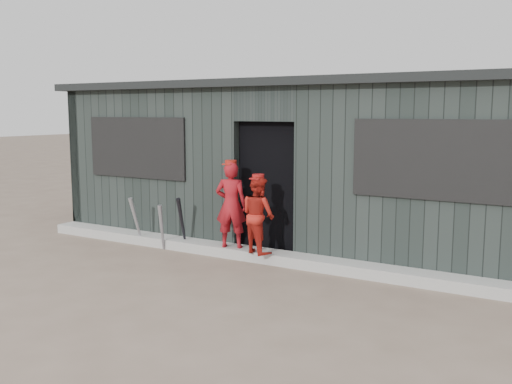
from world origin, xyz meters
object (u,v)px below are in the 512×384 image
Objects in this scene: player_red_right at (258,215)px; player_grey_back at (310,213)px; bat_left at (136,221)px; player_red_left at (231,205)px; dugout at (307,163)px; bat_right at (182,223)px; bat_mid at (162,227)px.

player_red_right is 0.81× the size of player_grey_back.
bat_left is 0.64× the size of player_red_left.
player_red_left is 1.15× the size of player_red_right.
player_red_left is 0.15× the size of dugout.
player_grey_back is at bearing -62.45° from dugout.
dugout is (-0.11, 1.83, 0.59)m from player_red_right.
bat_right is at bearing 4.34° from player_grey_back.
bat_left is at bearing 25.65° from player_red_right.
bat_left is 2.25m from player_red_right.
player_red_right reaches higher than bat_mid.
player_red_right reaches higher than bat_left.
player_grey_back reaches higher than bat_left.
player_red_left is at bearing 4.79° from bat_left.
player_red_left reaches higher than bat_left.
bat_mid is (0.56, -0.04, -0.04)m from bat_left.
bat_left is 0.10× the size of dugout.
player_grey_back is (2.76, 0.67, 0.28)m from bat_left.
player_red_right is 0.81m from player_grey_back.
bat_right is 0.97m from player_red_left.
bat_mid is 1.71m from player_red_right.
bat_right is 0.79× the size of player_red_right.
player_red_left is at bearing -103.01° from dugout.
player_grey_back is (1.93, 0.54, 0.25)m from bat_right.
player_red_left is (1.72, 0.14, 0.39)m from bat_left.
player_red_right is at bearing -86.54° from dugout.
player_grey_back is at bearing -105.97° from player_red_right.
bat_right reaches higher than bat_mid.
dugout is at bearing -73.71° from player_grey_back.
player_red_left reaches higher than player_grey_back.
player_red_right is at bearing 38.47° from player_grey_back.
bat_left is 0.83m from bat_right.
bat_mid is 0.57× the size of player_red_left.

